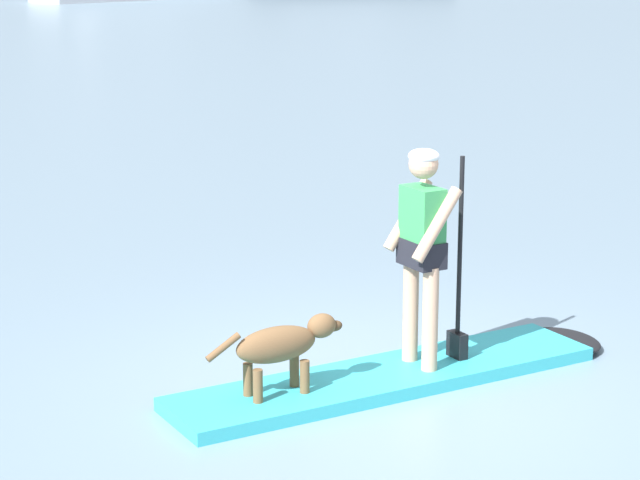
{
  "coord_description": "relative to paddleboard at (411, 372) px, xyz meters",
  "views": [
    {
      "loc": [
        -4.71,
        -7.29,
        3.27
      ],
      "look_at": [
        0.0,
        1.0,
        0.9
      ],
      "focal_mm": 68.8,
      "sensor_mm": 36.0,
      "label": 1
    }
  ],
  "objects": [
    {
      "name": "dog",
      "position": [
        -1.11,
        -0.01,
        0.41
      ],
      "size": [
        1.09,
        0.23,
        0.54
      ],
      "color": "brown",
      "rests_on": "paddleboard"
    },
    {
      "name": "ground_plane",
      "position": [
        -0.23,
        -0.0,
        -0.05
      ],
      "size": [
        400.0,
        400.0,
        0.0
      ],
      "primitive_type": "plane",
      "color": "gray"
    },
    {
      "name": "person_paddler",
      "position": [
        0.09,
        0.0,
        1.01
      ],
      "size": [
        0.6,
        0.47,
        1.67
      ],
      "color": "tan",
      "rests_on": "paddleboard"
    },
    {
      "name": "paddleboard",
      "position": [
        0.0,
        0.0,
        0.0
      ],
      "size": [
        3.72,
        0.77,
        0.1
      ],
      "color": "#33B2BF",
      "rests_on": "ground_plane"
    }
  ]
}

